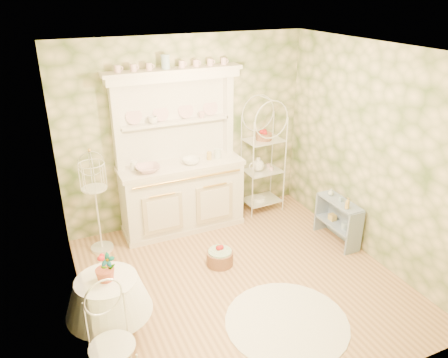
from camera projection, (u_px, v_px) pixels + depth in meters
name	position (u px, v px, depth m)	size (l,w,h in m)	color
floor	(241.00, 281.00, 5.29)	(3.60, 3.60, 0.00)	tan
ceiling	(245.00, 51.00, 4.19)	(3.60, 3.60, 0.00)	white
wall_left	(70.00, 212.00, 4.06)	(3.60, 3.60, 0.00)	beige
wall_right	(373.00, 155.00, 5.41)	(3.60, 3.60, 0.00)	beige
wall_back	(187.00, 133.00, 6.24)	(3.60, 3.60, 0.00)	beige
wall_front	(351.00, 269.00, 3.24)	(3.60, 3.60, 0.00)	beige
kitchen_dresser	(180.00, 154.00, 6.01)	(1.87, 0.61, 2.29)	white
bakers_rack	(263.00, 153.00, 6.63)	(0.58, 0.42, 1.88)	white
side_shelf	(338.00, 222.00, 6.01)	(0.25, 0.68, 0.58)	#8193AD
round_table	(110.00, 307.00, 4.29)	(0.70, 0.70, 0.76)	white
cafe_chair	(112.00, 344.00, 3.72)	(0.43, 0.43, 0.95)	white
birdcage_stand	(97.00, 205.00, 5.65)	(0.32, 0.32, 1.34)	white
floor_basket	(220.00, 258.00, 5.57)	(0.29, 0.29, 0.19)	#906044
lace_rug	(287.00, 322.00, 4.64)	(1.32, 1.32, 0.01)	white
bowl_floral	(148.00, 171.00, 5.81)	(0.32, 0.32, 0.08)	white
bowl_white	(191.00, 163.00, 6.06)	(0.25, 0.25, 0.08)	white
cup_left	(153.00, 121.00, 5.84)	(0.12, 0.12, 0.10)	white
cup_right	(202.00, 116.00, 6.08)	(0.10, 0.10, 0.09)	white
potted_geranium	(108.00, 267.00, 4.11)	(0.14, 0.10, 0.27)	#3F7238
bottle_amber	(347.00, 204.00, 5.65)	(0.06, 0.06, 0.16)	tan
bottle_blue	(341.00, 199.00, 5.85)	(0.04, 0.04, 0.10)	#8FACBC
bottle_glass	(331.00, 193.00, 6.03)	(0.08, 0.08, 0.10)	silver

